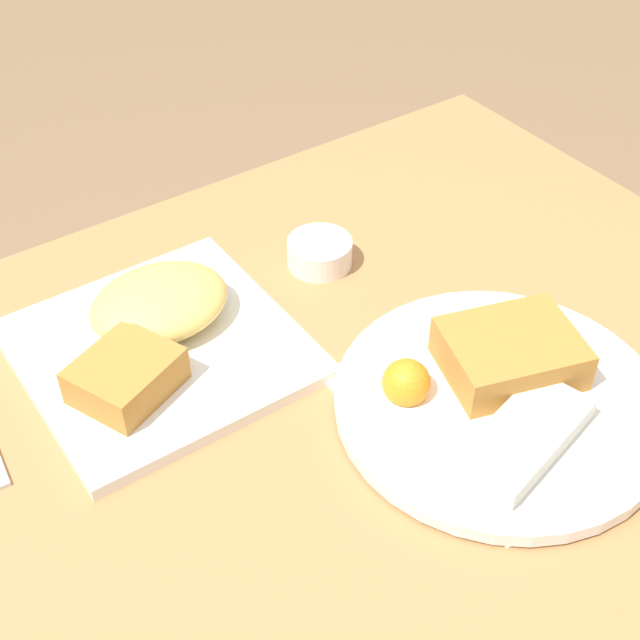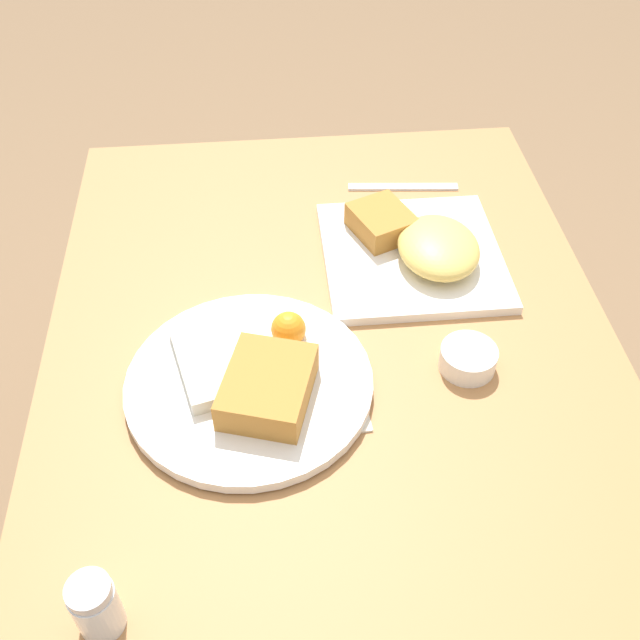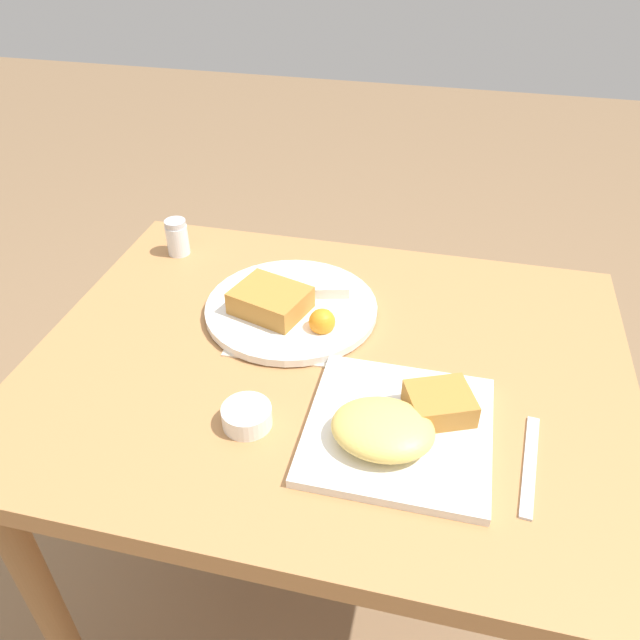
% 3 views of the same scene
% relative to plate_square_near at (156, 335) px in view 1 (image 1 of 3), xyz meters
% --- Properties ---
extents(dining_table, '(0.94, 0.74, 0.72)m').
position_rel_plate_square_near_xyz_m(dining_table, '(-0.13, 0.14, -0.12)').
color(dining_table, '#B27A47').
rests_on(dining_table, ground_plane).
extents(menu_card, '(0.21, 0.25, 0.00)m').
position_rel_plate_square_near_xyz_m(menu_card, '(-0.21, 0.23, -0.02)').
color(menu_card, beige).
rests_on(menu_card, dining_table).
extents(plate_square_near, '(0.25, 0.25, 0.06)m').
position_rel_plate_square_near_xyz_m(plate_square_near, '(0.00, 0.00, 0.00)').
color(plate_square_near, white).
rests_on(plate_square_near, dining_table).
extents(plate_oval_far, '(0.30, 0.30, 0.05)m').
position_rel_plate_square_near_xyz_m(plate_oval_far, '(-0.22, 0.24, -0.00)').
color(plate_oval_far, white).
rests_on(plate_oval_far, menu_card).
extents(sauce_ramekin, '(0.07, 0.07, 0.03)m').
position_rel_plate_square_near_xyz_m(sauce_ramekin, '(-0.21, -0.02, -0.01)').
color(sauce_ramekin, white).
rests_on(sauce_ramekin, dining_table).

